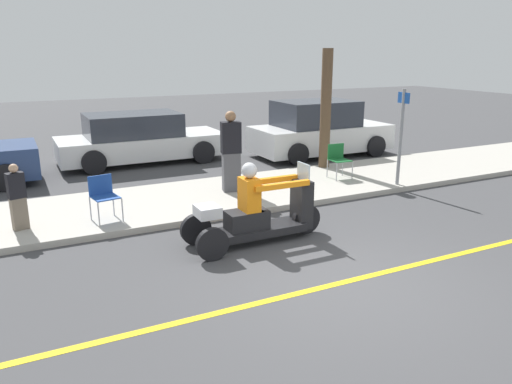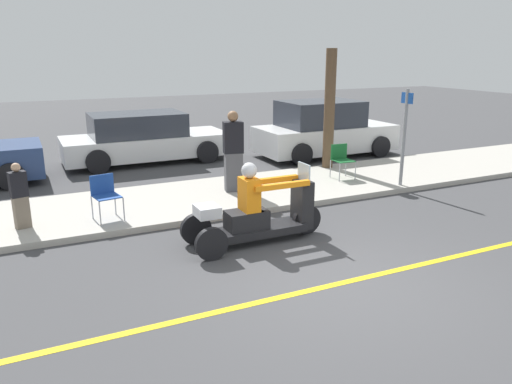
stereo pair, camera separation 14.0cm
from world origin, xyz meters
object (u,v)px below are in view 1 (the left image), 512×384
Objects in this scene: parked_car_lot_far at (139,139)px; tree_trunk at (326,109)px; motorcycle_trike at (257,215)px; folding_chair_curbside at (103,193)px; spectator_mid_group at (231,153)px; parked_car_lot_left at (319,130)px; street_sign at (401,133)px; folding_chair_set_back at (338,157)px; spectator_by_tree at (17,198)px.

tree_trunk is (4.15, -3.31, 0.98)m from parked_car_lot_far.
folding_chair_curbside is (-2.15, 2.01, 0.14)m from motorcycle_trike.
parked_car_lot_left is (4.23, 2.92, -0.19)m from spectator_mid_group.
spectator_mid_group is 3.91m from street_sign.
parked_car_lot_left is at bearing 64.70° from folding_chair_set_back.
parked_car_lot_far is 7.32m from street_sign.
spectator_mid_group is 2.17× the size of folding_chair_set_back.
parked_car_lot_left is 1.94× the size of street_sign.
parked_car_lot_left is at bearing 60.36° from tree_trunk.
folding_chair_set_back is (3.58, 2.71, 0.14)m from motorcycle_trike.
spectator_by_tree is (-3.56, 2.14, 0.20)m from motorcycle_trike.
folding_chair_set_back is 3.27m from parked_car_lot_left.
parked_car_lot_left reaches higher than parked_car_lot_far.
motorcycle_trike is 0.52× the size of parked_car_lot_far.
tree_trunk reaches higher than parked_car_lot_far.
spectator_by_tree is 7.16m from folding_chair_set_back.
spectator_mid_group reaches higher than motorcycle_trike.
parked_car_lot_far reaches higher than motorcycle_trike.
parked_car_lot_far is at bearing 56.24° from spectator_by_tree.
folding_chair_set_back is at bearing 4.59° from spectator_by_tree.
tree_trunk is 1.40× the size of street_sign.
parked_car_lot_left is (4.97, 5.67, 0.30)m from motorcycle_trike.
spectator_by_tree is 0.38× the size of tree_trunk.
parked_car_lot_left reaches higher than folding_chair_set_back.
motorcycle_trike reaches higher than folding_chair_set_back.
folding_chair_set_back is (2.84, -0.04, -0.35)m from spectator_mid_group.
folding_chair_set_back and folding_chair_curbside have the same top height.
parked_car_lot_far is at bearing 129.69° from street_sign.
motorcycle_trike is at bearing -43.15° from folding_chair_curbside.
spectator_by_tree is 6.02m from parked_car_lot_far.
spectator_mid_group reaches higher than folding_chair_set_back.
motorcycle_trike is 4.77m from street_sign.
parked_car_lot_left reaches higher than spectator_by_tree.
tree_trunk is at bearing 18.78° from spectator_mid_group.
spectator_mid_group is at bearing -77.74° from parked_car_lot_far.
spectator_mid_group is 0.58× the size of tree_trunk.
street_sign is at bearing -18.15° from spectator_mid_group.
spectator_by_tree is at bearing 174.87° from folding_chair_curbside.
spectator_by_tree is 0.25× the size of parked_car_lot_far.
tree_trunk is (7.49, 1.70, 0.97)m from spectator_by_tree.
folding_chair_curbside is 0.17× the size of parked_car_lot_far.
parked_car_lot_far is (-0.96, 4.40, -0.30)m from spectator_mid_group.
tree_trunk is at bearing 12.75° from spectator_by_tree.
folding_chair_set_back is 1.00× the size of folding_chair_curbside.
spectator_mid_group is 0.81× the size of street_sign.
street_sign is (4.65, -5.61, 0.64)m from parked_car_lot_far.
spectator_mid_group is 4.51m from parked_car_lot_far.
tree_trunk reaches higher than folding_chair_curbside.
parked_car_lot_far is (-5.19, 1.48, -0.10)m from parked_car_lot_left.
spectator_mid_group is 2.17× the size of folding_chair_curbside.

